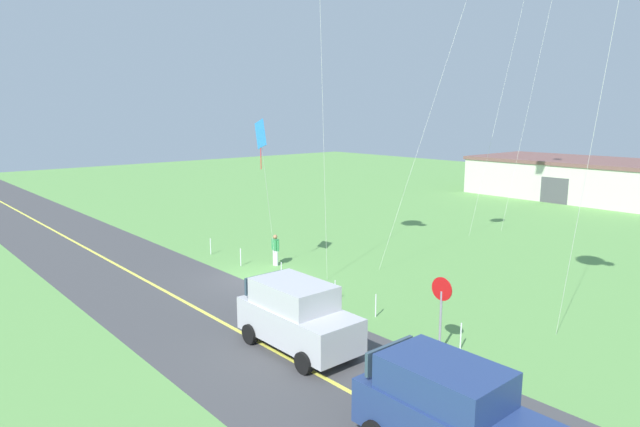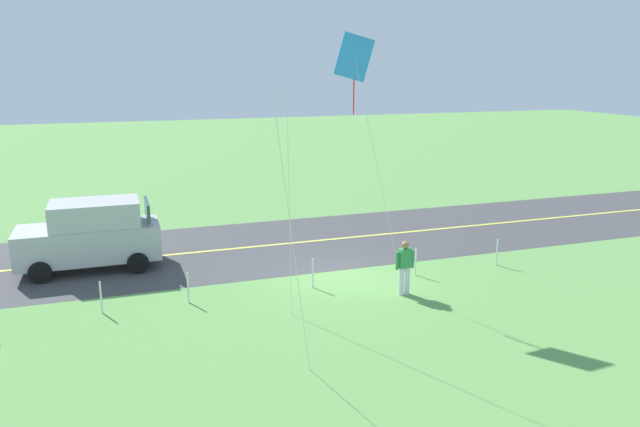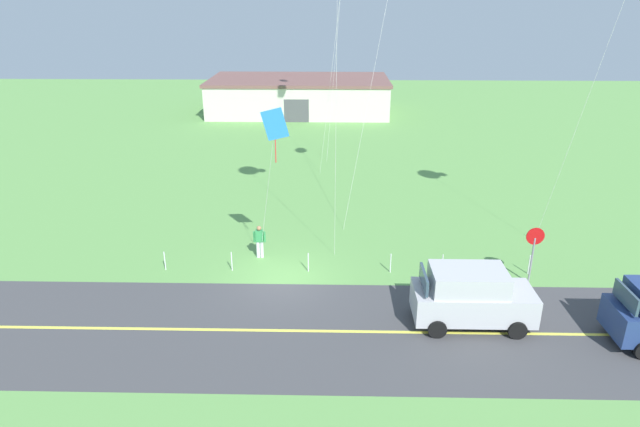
{
  "view_description": "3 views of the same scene",
  "coord_description": "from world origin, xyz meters",
  "px_view_note": "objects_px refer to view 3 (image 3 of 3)",
  "views": [
    {
      "loc": [
        20.66,
        -13.9,
        7.67
      ],
      "look_at": [
        2.17,
        2.12,
        3.16
      ],
      "focal_mm": 30.9,
      "sensor_mm": 36.0,
      "label": 1
    },
    {
      "loc": [
        6.46,
        16.94,
        6.43
      ],
      "look_at": [
        0.85,
        0.66,
        2.25
      ],
      "focal_mm": 34.08,
      "sensor_mm": 36.0,
      "label": 2
    },
    {
      "loc": [
        2.11,
        -21.19,
        11.53
      ],
      "look_at": [
        1.61,
        1.16,
        2.61
      ],
      "focal_mm": 30.88,
      "sensor_mm": 36.0,
      "label": 3
    }
  ],
  "objects_px": {
    "car_suv_foreground": "(471,296)",
    "person_adult_near": "(260,240)",
    "warehouse_distant": "(299,95)",
    "stop_sign": "(534,244)",
    "kite_red_low": "(275,127)"
  },
  "relations": [
    {
      "from": "stop_sign",
      "to": "warehouse_distant",
      "type": "distance_m",
      "value": 38.57
    },
    {
      "from": "car_suv_foreground",
      "to": "person_adult_near",
      "type": "xyz_separation_m",
      "value": [
        -8.54,
        5.4,
        -0.29
      ]
    },
    {
      "from": "car_suv_foreground",
      "to": "warehouse_distant",
      "type": "height_order",
      "value": "warehouse_distant"
    },
    {
      "from": "car_suv_foreground",
      "to": "warehouse_distant",
      "type": "bearing_deg",
      "value": 102.26
    },
    {
      "from": "person_adult_near",
      "to": "warehouse_distant",
      "type": "height_order",
      "value": "warehouse_distant"
    },
    {
      "from": "car_suv_foreground",
      "to": "person_adult_near",
      "type": "bearing_deg",
      "value": 147.7
    },
    {
      "from": "car_suv_foreground",
      "to": "kite_red_low",
      "type": "height_order",
      "value": "kite_red_low"
    },
    {
      "from": "person_adult_near",
      "to": "car_suv_foreground",
      "type": "bearing_deg",
      "value": 163.07
    },
    {
      "from": "kite_red_low",
      "to": "warehouse_distant",
      "type": "distance_m",
      "value": 36.31
    },
    {
      "from": "stop_sign",
      "to": "warehouse_distant",
      "type": "relative_size",
      "value": 0.14
    },
    {
      "from": "kite_red_low",
      "to": "person_adult_near",
      "type": "bearing_deg",
      "value": 124.77
    },
    {
      "from": "car_suv_foreground",
      "to": "kite_red_low",
      "type": "distance_m",
      "value": 10.06
    },
    {
      "from": "car_suv_foreground",
      "to": "kite_red_low",
      "type": "xyz_separation_m",
      "value": [
        -7.51,
        3.92,
        5.42
      ]
    },
    {
      "from": "person_adult_near",
      "to": "warehouse_distant",
      "type": "distance_m",
      "value": 34.5
    },
    {
      "from": "person_adult_near",
      "to": "warehouse_distant",
      "type": "xyz_separation_m",
      "value": [
        -0.12,
        34.49,
        0.89
      ]
    }
  ]
}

